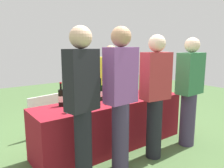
% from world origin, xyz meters
% --- Properties ---
extents(ground_plane, '(12.00, 12.00, 0.00)m').
position_xyz_m(ground_plane, '(0.00, 0.00, 0.00)').
color(ground_plane, '#476638').
extents(tasting_table, '(2.39, 0.66, 0.73)m').
position_xyz_m(tasting_table, '(0.00, 0.00, 0.36)').
color(tasting_table, maroon).
rests_on(tasting_table, ground_plane).
extents(wine_bottle_0, '(0.08, 0.08, 0.33)m').
position_xyz_m(wine_bottle_0, '(-0.74, 0.15, 0.85)').
color(wine_bottle_0, black).
rests_on(wine_bottle_0, tasting_table).
extents(wine_bottle_1, '(0.08, 0.08, 0.31)m').
position_xyz_m(wine_bottle_1, '(-0.62, 0.13, 0.84)').
color(wine_bottle_1, black).
rests_on(wine_bottle_1, tasting_table).
extents(wine_bottle_2, '(0.07, 0.07, 0.34)m').
position_xyz_m(wine_bottle_2, '(-0.15, 0.09, 0.85)').
color(wine_bottle_2, black).
rests_on(wine_bottle_2, tasting_table).
extents(wine_bottle_3, '(0.07, 0.07, 0.31)m').
position_xyz_m(wine_bottle_3, '(0.08, 0.07, 0.84)').
color(wine_bottle_3, black).
rests_on(wine_bottle_3, tasting_table).
extents(wine_bottle_4, '(0.08, 0.08, 0.34)m').
position_xyz_m(wine_bottle_4, '(0.24, 0.14, 0.85)').
color(wine_bottle_4, black).
rests_on(wine_bottle_4, tasting_table).
extents(wine_bottle_5, '(0.07, 0.07, 0.30)m').
position_xyz_m(wine_bottle_5, '(0.58, 0.13, 0.84)').
color(wine_bottle_5, black).
rests_on(wine_bottle_5, tasting_table).
extents(wine_bottle_6, '(0.08, 0.08, 0.30)m').
position_xyz_m(wine_bottle_6, '(0.82, 0.15, 0.84)').
color(wine_bottle_6, black).
rests_on(wine_bottle_6, tasting_table).
extents(wine_bottle_7, '(0.07, 0.07, 0.34)m').
position_xyz_m(wine_bottle_7, '(0.93, 0.08, 0.85)').
color(wine_bottle_7, black).
rests_on(wine_bottle_7, tasting_table).
extents(wine_glass_0, '(0.07, 0.07, 0.15)m').
position_xyz_m(wine_glass_0, '(-0.80, -0.18, 0.83)').
color(wine_glass_0, silver).
rests_on(wine_glass_0, tasting_table).
extents(wine_glass_1, '(0.06, 0.06, 0.13)m').
position_xyz_m(wine_glass_1, '(-0.16, -0.15, 0.82)').
color(wine_glass_1, silver).
rests_on(wine_glass_1, tasting_table).
extents(wine_glass_2, '(0.06, 0.06, 0.14)m').
position_xyz_m(wine_glass_2, '(-0.06, -0.10, 0.83)').
color(wine_glass_2, silver).
rests_on(wine_glass_2, tasting_table).
extents(wine_glass_3, '(0.06, 0.06, 0.12)m').
position_xyz_m(wine_glass_3, '(0.57, -0.10, 0.81)').
color(wine_glass_3, silver).
rests_on(wine_glass_3, tasting_table).
extents(wine_glass_4, '(0.07, 0.07, 0.15)m').
position_xyz_m(wine_glass_4, '(0.87, -0.08, 0.83)').
color(wine_glass_4, silver).
rests_on(wine_glass_4, tasting_table).
extents(server_pouring, '(0.46, 0.30, 1.55)m').
position_xyz_m(server_pouring, '(0.43, 0.61, 0.82)').
color(server_pouring, '#3F3351').
rests_on(server_pouring, ground_plane).
extents(guest_0, '(0.38, 0.25, 1.75)m').
position_xyz_m(guest_0, '(-0.82, -0.58, 0.98)').
color(guest_0, black).
rests_on(guest_0, ground_plane).
extents(guest_1, '(0.40, 0.24, 1.76)m').
position_xyz_m(guest_1, '(-0.32, -0.60, 0.97)').
color(guest_1, '#3F3351').
rests_on(guest_1, ground_plane).
extents(guest_2, '(0.41, 0.26, 1.68)m').
position_xyz_m(guest_2, '(0.26, -0.62, 0.92)').
color(guest_2, black).
rests_on(guest_2, ground_plane).
extents(guest_3, '(0.43, 0.25, 1.66)m').
position_xyz_m(guest_3, '(0.97, -0.66, 0.89)').
color(guest_3, '#3F3351').
rests_on(guest_3, ground_plane).
extents(menu_board, '(0.63, 0.13, 0.71)m').
position_xyz_m(menu_board, '(-0.66, 1.00, 0.35)').
color(menu_board, white).
rests_on(menu_board, ground_plane).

